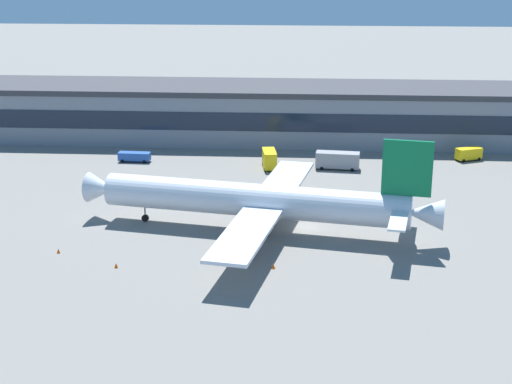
{
  "coord_description": "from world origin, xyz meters",
  "views": [
    {
      "loc": [
        -0.41,
        -114.47,
        42.69
      ],
      "look_at": [
        -7.88,
        1.7,
        5.0
      ],
      "focal_mm": 54.85,
      "sensor_mm": 36.0,
      "label": 1
    }
  ],
  "objects_px": {
    "fuel_truck": "(338,160)",
    "traffic_cone_2": "(58,251)",
    "stair_truck": "(269,158)",
    "airliner": "(260,201)",
    "crew_van": "(469,153)",
    "belt_loader": "(134,156)",
    "traffic_cone_0": "(116,265)",
    "traffic_cone_1": "(273,266)"
  },
  "relations": [
    {
      "from": "traffic_cone_2",
      "to": "crew_van",
      "type": "bearing_deg",
      "value": 38.33
    },
    {
      "from": "belt_loader",
      "to": "traffic_cone_2",
      "type": "xyz_separation_m",
      "value": [
        -0.53,
        -48.37,
        -0.82
      ]
    },
    {
      "from": "airliner",
      "to": "stair_truck",
      "type": "distance_m",
      "value": 35.15
    },
    {
      "from": "fuel_truck",
      "to": "traffic_cone_1",
      "type": "height_order",
      "value": "fuel_truck"
    },
    {
      "from": "crew_van",
      "to": "belt_loader",
      "type": "relative_size",
      "value": 0.87
    },
    {
      "from": "belt_loader",
      "to": "traffic_cone_0",
      "type": "height_order",
      "value": "belt_loader"
    },
    {
      "from": "airliner",
      "to": "belt_loader",
      "type": "bearing_deg",
      "value": 126.27
    },
    {
      "from": "airliner",
      "to": "fuel_truck",
      "type": "height_order",
      "value": "airliner"
    },
    {
      "from": "airliner",
      "to": "traffic_cone_2",
      "type": "xyz_separation_m",
      "value": [
        -28.26,
        -10.57,
        -4.64
      ]
    },
    {
      "from": "traffic_cone_1",
      "to": "stair_truck",
      "type": "bearing_deg",
      "value": 93.41
    },
    {
      "from": "fuel_truck",
      "to": "stair_truck",
      "type": "relative_size",
      "value": 1.38
    },
    {
      "from": "crew_van",
      "to": "fuel_truck",
      "type": "distance_m",
      "value": 27.87
    },
    {
      "from": "airliner",
      "to": "fuel_truck",
      "type": "relative_size",
      "value": 6.41
    },
    {
      "from": "crew_van",
      "to": "traffic_cone_1",
      "type": "height_order",
      "value": "crew_van"
    },
    {
      "from": "belt_loader",
      "to": "traffic_cone_2",
      "type": "distance_m",
      "value": 48.38
    },
    {
      "from": "crew_van",
      "to": "traffic_cone_1",
      "type": "xyz_separation_m",
      "value": [
        -37.22,
        -57.38,
        -1.12
      ]
    },
    {
      "from": "traffic_cone_0",
      "to": "fuel_truck",
      "type": "bearing_deg",
      "value": 57.58
    },
    {
      "from": "traffic_cone_2",
      "to": "belt_loader",
      "type": "bearing_deg",
      "value": 89.38
    },
    {
      "from": "crew_van",
      "to": "fuel_truck",
      "type": "bearing_deg",
      "value": -163.13
    },
    {
      "from": "traffic_cone_1",
      "to": "traffic_cone_2",
      "type": "height_order",
      "value": "traffic_cone_1"
    },
    {
      "from": "crew_van",
      "to": "belt_loader",
      "type": "height_order",
      "value": "crew_van"
    },
    {
      "from": "belt_loader",
      "to": "traffic_cone_1",
      "type": "height_order",
      "value": "belt_loader"
    },
    {
      "from": "belt_loader",
      "to": "traffic_cone_1",
      "type": "bearing_deg",
      "value": -59.66
    },
    {
      "from": "belt_loader",
      "to": "fuel_truck",
      "type": "bearing_deg",
      "value": -3.65
    },
    {
      "from": "airliner",
      "to": "traffic_cone_0",
      "type": "bearing_deg",
      "value": -141.08
    },
    {
      "from": "crew_van",
      "to": "stair_truck",
      "type": "xyz_separation_m",
      "value": [
        -40.14,
        -8.26,
        0.52
      ]
    },
    {
      "from": "crew_van",
      "to": "traffic_cone_1",
      "type": "bearing_deg",
      "value": -122.97
    },
    {
      "from": "fuel_truck",
      "to": "traffic_cone_0",
      "type": "relative_size",
      "value": 12.6
    },
    {
      "from": "traffic_cone_1",
      "to": "airliner",
      "type": "bearing_deg",
      "value": 100.63
    },
    {
      "from": "belt_loader",
      "to": "stair_truck",
      "type": "relative_size",
      "value": 1.03
    },
    {
      "from": "stair_truck",
      "to": "traffic_cone_0",
      "type": "bearing_deg",
      "value": -110.25
    },
    {
      "from": "crew_van",
      "to": "traffic_cone_1",
      "type": "relative_size",
      "value": 8.29
    },
    {
      "from": "fuel_truck",
      "to": "traffic_cone_2",
      "type": "bearing_deg",
      "value": -132.17
    },
    {
      "from": "stair_truck",
      "to": "traffic_cone_2",
      "type": "distance_m",
      "value": 53.52
    },
    {
      "from": "crew_van",
      "to": "belt_loader",
      "type": "bearing_deg",
      "value": -175.36
    },
    {
      "from": "crew_van",
      "to": "traffic_cone_2",
      "type": "bearing_deg",
      "value": -141.67
    },
    {
      "from": "traffic_cone_1",
      "to": "traffic_cone_0",
      "type": "bearing_deg",
      "value": -177.11
    },
    {
      "from": "fuel_truck",
      "to": "crew_van",
      "type": "bearing_deg",
      "value": 16.87
    },
    {
      "from": "airliner",
      "to": "crew_van",
      "type": "bearing_deg",
      "value": 47.35
    },
    {
      "from": "traffic_cone_1",
      "to": "traffic_cone_2",
      "type": "bearing_deg",
      "value": 173.48
    },
    {
      "from": "crew_van",
      "to": "traffic_cone_0",
      "type": "distance_m",
      "value": 82.83
    },
    {
      "from": "belt_loader",
      "to": "traffic_cone_1",
      "type": "xyz_separation_m",
      "value": [
        30.38,
        -51.9,
        -0.81
      ]
    }
  ]
}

